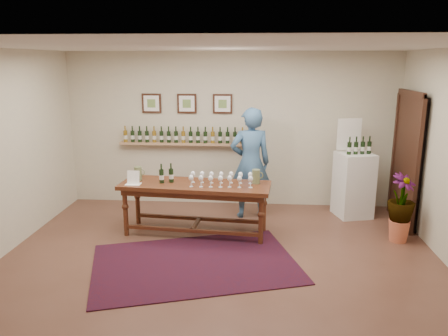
# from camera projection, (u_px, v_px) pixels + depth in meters

# --- Properties ---
(ground) EXTENTS (6.00, 6.00, 0.00)m
(ground) POSITION_uv_depth(u_px,v_px,m) (220.00, 261.00, 5.89)
(ground) COLOR brown
(ground) RESTS_ON ground
(room_shell) EXTENTS (6.00, 6.00, 6.00)m
(room_shell) POSITION_uv_depth(u_px,v_px,m) (355.00, 154.00, 7.27)
(room_shell) COLOR beige
(room_shell) RESTS_ON ground
(rug) EXTENTS (3.06, 2.47, 0.01)m
(rug) POSITION_uv_depth(u_px,v_px,m) (195.00, 263.00, 5.81)
(rug) COLOR #4F0E11
(rug) RESTS_ON ground
(tasting_table) EXTENTS (2.34, 0.93, 0.81)m
(tasting_table) POSITION_uv_depth(u_px,v_px,m) (195.00, 191.00, 6.69)
(tasting_table) COLOR #3F230F
(tasting_table) RESTS_ON ground
(table_glasses) EXTENTS (1.36, 0.33, 0.19)m
(table_glasses) POSITION_uv_depth(u_px,v_px,m) (221.00, 179.00, 6.56)
(table_glasses) COLOR white
(table_glasses) RESTS_ON tasting_table
(table_bottles) EXTENTS (0.32, 0.22, 0.31)m
(table_bottles) POSITION_uv_depth(u_px,v_px,m) (166.00, 173.00, 6.68)
(table_bottles) COLOR black
(table_bottles) RESTS_ON tasting_table
(pitcher_left) EXTENTS (0.14, 0.14, 0.22)m
(pitcher_left) POSITION_uv_depth(u_px,v_px,m) (138.00, 173.00, 6.82)
(pitcher_left) COLOR #636D44
(pitcher_left) RESTS_ON tasting_table
(pitcher_right) EXTENTS (0.16, 0.16, 0.22)m
(pitcher_right) POSITION_uv_depth(u_px,v_px,m) (256.00, 177.00, 6.64)
(pitcher_right) COLOR #636D44
(pitcher_right) RESTS_ON tasting_table
(menu_card) EXTENTS (0.23, 0.17, 0.20)m
(menu_card) POSITION_uv_depth(u_px,v_px,m) (133.00, 177.00, 6.61)
(menu_card) COLOR white
(menu_card) RESTS_ON tasting_table
(display_pedestal) EXTENTS (0.68, 0.68, 1.11)m
(display_pedestal) POSITION_uv_depth(u_px,v_px,m) (353.00, 185.00, 7.52)
(display_pedestal) COLOR white
(display_pedestal) RESTS_ON ground
(pedestal_bottles) EXTENTS (0.32, 0.16, 0.31)m
(pedestal_bottles) POSITION_uv_depth(u_px,v_px,m) (359.00, 145.00, 7.29)
(pedestal_bottles) COLOR black
(pedestal_bottles) RESTS_ON display_pedestal
(info_sign) EXTENTS (0.43, 0.13, 0.60)m
(info_sign) POSITION_uv_depth(u_px,v_px,m) (349.00, 134.00, 7.48)
(info_sign) COLOR white
(info_sign) RESTS_ON display_pedestal
(potted_plant) EXTENTS (0.66, 0.66, 0.89)m
(potted_plant) POSITION_uv_depth(u_px,v_px,m) (401.00, 208.00, 6.43)
(potted_plant) COLOR #C56141
(potted_plant) RESTS_ON ground
(person) EXTENTS (0.77, 0.58, 1.89)m
(person) POSITION_uv_depth(u_px,v_px,m) (250.00, 163.00, 7.38)
(person) COLOR #3A6089
(person) RESTS_ON ground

